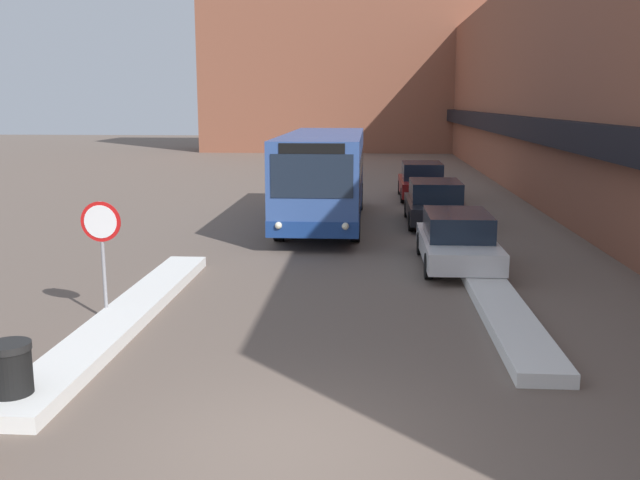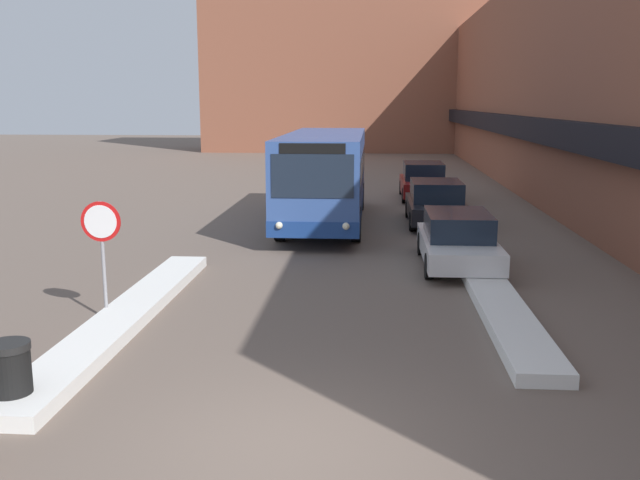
{
  "view_description": "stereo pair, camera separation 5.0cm",
  "coord_description": "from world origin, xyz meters",
  "px_view_note": "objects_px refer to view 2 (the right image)",
  "views": [
    {
      "loc": [
        0.98,
        -7.86,
        4.1
      ],
      "look_at": [
        -0.02,
        6.35,
        1.33
      ],
      "focal_mm": 40.0,
      "sensor_mm": 36.0,
      "label": 1
    },
    {
      "loc": [
        1.03,
        -7.86,
        4.1
      ],
      "look_at": [
        -0.02,
        6.35,
        1.33
      ],
      "focal_mm": 40.0,
      "sensor_mm": 36.0,
      "label": 2
    }
  ],
  "objects_px": {
    "parked_car_middle": "(436,203)",
    "parked_car_back": "(423,181)",
    "parked_car_front": "(458,239)",
    "stop_sign": "(102,235)",
    "city_bus": "(325,175)",
    "trash_bin": "(10,376)"
  },
  "relations": [
    {
      "from": "parked_car_middle",
      "to": "stop_sign",
      "type": "height_order",
      "value": "stop_sign"
    },
    {
      "from": "parked_car_middle",
      "to": "trash_bin",
      "type": "xyz_separation_m",
      "value": [
        -6.99,
        -15.48,
        -0.25
      ]
    },
    {
      "from": "parked_car_back",
      "to": "stop_sign",
      "type": "relative_size",
      "value": 1.95
    },
    {
      "from": "stop_sign",
      "to": "trash_bin",
      "type": "relative_size",
      "value": 2.4
    },
    {
      "from": "parked_car_middle",
      "to": "parked_car_back",
      "type": "relative_size",
      "value": 0.98
    },
    {
      "from": "city_bus",
      "to": "parked_car_middle",
      "type": "bearing_deg",
      "value": 3.02
    },
    {
      "from": "city_bus",
      "to": "parked_car_front",
      "type": "distance_m",
      "value": 7.29
    },
    {
      "from": "parked_car_back",
      "to": "stop_sign",
      "type": "xyz_separation_m",
      "value": [
        -7.22,
        -17.88,
        0.89
      ]
    },
    {
      "from": "stop_sign",
      "to": "trash_bin",
      "type": "bearing_deg",
      "value": -86.79
    },
    {
      "from": "city_bus",
      "to": "parked_car_middle",
      "type": "xyz_separation_m",
      "value": [
        3.77,
        0.2,
        -0.94
      ]
    },
    {
      "from": "city_bus",
      "to": "parked_car_front",
      "type": "relative_size",
      "value": 2.34
    },
    {
      "from": "parked_car_back",
      "to": "city_bus",
      "type": "bearing_deg",
      "value": -119.54
    },
    {
      "from": "parked_car_middle",
      "to": "parked_car_back",
      "type": "bearing_deg",
      "value": 90.0
    },
    {
      "from": "parked_car_front",
      "to": "stop_sign",
      "type": "xyz_separation_m",
      "value": [
        -7.22,
        -5.06,
        0.97
      ]
    },
    {
      "from": "parked_car_front",
      "to": "stop_sign",
      "type": "bearing_deg",
      "value": -144.99
    },
    {
      "from": "parked_car_front",
      "to": "parked_car_back",
      "type": "height_order",
      "value": "parked_car_back"
    },
    {
      "from": "parked_car_middle",
      "to": "parked_car_front",
      "type": "bearing_deg",
      "value": -90.0
    },
    {
      "from": "parked_car_back",
      "to": "stop_sign",
      "type": "height_order",
      "value": "stop_sign"
    },
    {
      "from": "parked_car_front",
      "to": "parked_car_middle",
      "type": "relative_size",
      "value": 1.0
    },
    {
      "from": "city_bus",
      "to": "trash_bin",
      "type": "height_order",
      "value": "city_bus"
    },
    {
      "from": "parked_car_middle",
      "to": "stop_sign",
      "type": "relative_size",
      "value": 1.91
    },
    {
      "from": "parked_car_back",
      "to": "trash_bin",
      "type": "relative_size",
      "value": 4.69
    }
  ]
}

